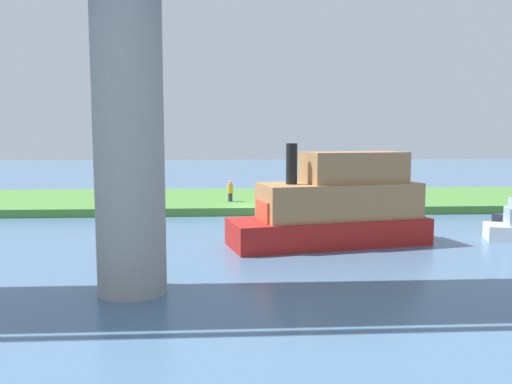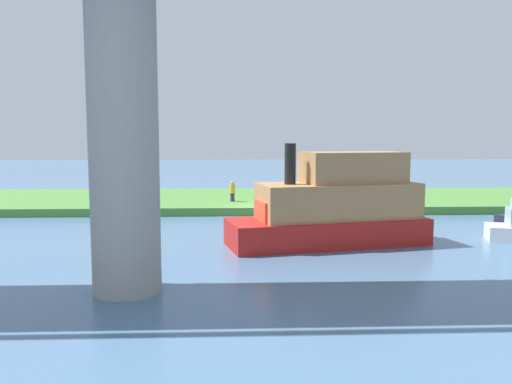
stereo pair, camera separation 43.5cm
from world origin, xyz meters
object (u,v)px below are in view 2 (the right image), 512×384
bridge_pylon (123,134)px  motorboat_white (334,207)px  person_on_bank (232,191)px  mooring_post (339,199)px

bridge_pylon → motorboat_white: (-7.72, -6.79, -3.19)m
bridge_pylon → person_on_bank: size_ratio=6.98×
bridge_pylon → motorboat_white: 10.76m
bridge_pylon → motorboat_white: bearing=-138.7°
bridge_pylon → mooring_post: bearing=-121.9°
person_on_bank → mooring_post: 7.12m
bridge_pylon → person_on_bank: 19.01m
bridge_pylon → motorboat_white: bridge_pylon is taller
person_on_bank → motorboat_white: bearing=111.5°
person_on_bank → motorboat_white: motorboat_white is taller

